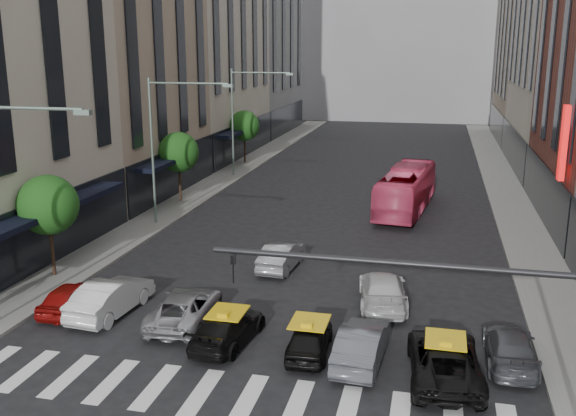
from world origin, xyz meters
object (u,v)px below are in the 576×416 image
Objects in this scene: taxi_center at (309,338)px; car_white_front at (111,297)px; streetlamp_far at (243,108)px; bus at (406,190)px; car_red at (71,297)px; taxi_left at (228,328)px; streetlamp_mid at (166,132)px.

car_white_front is at bearing -14.08° from taxi_center.
streetlamp_far is 1.95× the size of car_white_front.
streetlamp_far reaches higher than bus.
taxi_left is at bearing 168.52° from car_red.
car_red is 0.86× the size of taxi_left.
taxi_center is at bearing -68.94° from streetlamp_far.
streetlamp_far is 2.43× the size of car_red.
bus is (14.25, -8.89, -4.41)m from streetlamp_far.
taxi_center is (10.64, -1.57, -0.01)m from car_red.
bus is (14.25, 7.11, -4.41)m from streetlamp_mid.
car_red is 0.80× the size of car_white_front.
car_white_front is 1.27× the size of taxi_center.
streetlamp_far reaches higher than car_red.
car_red is at bearing -87.47° from streetlamp_far.
streetlamp_mid is 18.06m from taxi_left.
taxi_left is (8.76, -14.88, -5.28)m from streetlamp_mid.
car_red is at bearing -4.47° from taxi_left.
streetlamp_mid is at bearing -85.12° from car_red.
streetlamp_far is at bearing -88.11° from car_red.
taxi_center is at bearing 174.07° from car_white_front.
car_white_front is 23.31m from bus.
taxi_left is 22.68m from bus.
bus reaches higher than car_white_front.
streetlamp_mid is 14.64m from car_white_front.
car_red is at bearing -11.75° from taxi_center.
streetlamp_mid reaches higher than taxi_left.
car_red is 1.81m from car_white_front.
streetlamp_far reaches higher than taxi_left.
car_white_front is 5.86m from taxi_left.
bus is at bearing 26.51° from streetlamp_mid.
car_red is (1.30, -29.46, -5.27)m from streetlamp_far.
taxi_center is (3.18, -0.14, -0.00)m from taxi_left.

